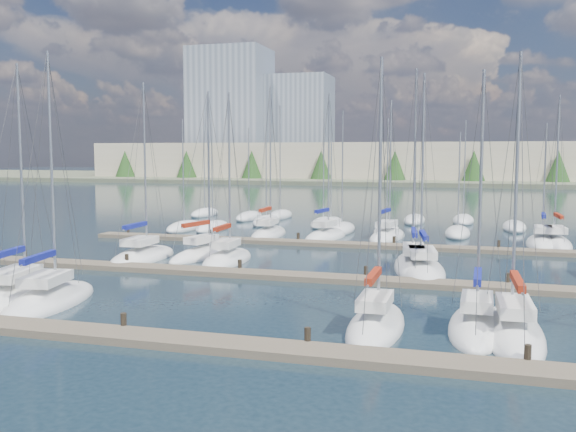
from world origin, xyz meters
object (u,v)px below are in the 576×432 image
(sailboat_e, at_px, (476,327))
(sailboat_o, at_px, (326,236))
(sailboat_p, at_px, (387,236))
(sailboat_j, at_px, (227,259))
(sailboat_b, at_px, (19,295))
(sailboat_c, at_px, (50,300))
(sailboat_l, at_px, (421,270))
(sailboat_q, at_px, (542,243))
(sailboat_f, at_px, (513,332))
(sailboat_r, at_px, (555,243))
(sailboat_h, at_px, (143,257))
(sailboat_d, at_px, (376,325))
(sailboat_i, at_px, (205,254))
(sailboat_n, at_px, (269,234))
(sailboat_k, at_px, (413,265))

(sailboat_e, bearing_deg, sailboat_o, 116.12)
(sailboat_p, xyz_separation_m, sailboat_j, (-9.08, -15.38, -0.00))
(sailboat_b, xyz_separation_m, sailboat_c, (2.41, -0.65, 0.01))
(sailboat_l, xyz_separation_m, sailboat_b, (-19.70, -13.07, -0.00))
(sailboat_l, bearing_deg, sailboat_q, 51.32)
(sailboat_l, distance_m, sailboat_e, 13.32)
(sailboat_f, relative_size, sailboat_r, 0.96)
(sailboat_l, xyz_separation_m, sailboat_f, (4.75, -13.30, 0.01))
(sailboat_l, xyz_separation_m, sailboat_c, (-17.29, -13.73, 0.00))
(sailboat_e, relative_size, sailboat_r, 0.91)
(sailboat_h, height_order, sailboat_r, sailboat_h)
(sailboat_b, xyz_separation_m, sailboat_d, (18.86, -0.86, 0.02))
(sailboat_i, bearing_deg, sailboat_j, -19.62)
(sailboat_l, relative_size, sailboat_c, 1.00)
(sailboat_p, xyz_separation_m, sailboat_o, (-5.27, -1.35, 0.01))
(sailboat_e, bearing_deg, sailboat_p, 105.66)
(sailboat_p, height_order, sailboat_j, sailboat_p)
(sailboat_n, bearing_deg, sailboat_j, -85.34)
(sailboat_r, bearing_deg, sailboat_p, 175.00)
(sailboat_b, relative_size, sailboat_d, 1.05)
(sailboat_o, bearing_deg, sailboat_k, -46.47)
(sailboat_n, xyz_separation_m, sailboat_i, (-0.89, -12.39, -0.00))
(sailboat_o, bearing_deg, sailboat_i, -107.14)
(sailboat_f, height_order, sailboat_n, sailboat_n)
(sailboat_r, bearing_deg, sailboat_f, -102.84)
(sailboat_n, distance_m, sailboat_r, 24.32)
(sailboat_f, bearing_deg, sailboat_b, 177.43)
(sailboat_l, relative_size, sailboat_p, 1.03)
(sailboat_b, distance_m, sailboat_d, 18.88)
(sailboat_j, bearing_deg, sailboat_f, -38.84)
(sailboat_l, bearing_deg, sailboat_r, 48.67)
(sailboat_n, distance_m, sailboat_e, 32.46)
(sailboat_k, distance_m, sailboat_r, 17.15)
(sailboat_b, distance_m, sailboat_e, 23.00)
(sailboat_q, bearing_deg, sailboat_o, -172.96)
(sailboat_q, relative_size, sailboat_j, 0.86)
(sailboat_b, height_order, sailboat_h, sailboat_h)
(sailboat_n, height_order, sailboat_i, sailboat_n)
(sailboat_l, height_order, sailboat_q, sailboat_l)
(sailboat_l, height_order, sailboat_c, sailboat_c)
(sailboat_k, relative_size, sailboat_j, 1.11)
(sailboat_k, relative_size, sailboat_i, 1.08)
(sailboat_p, bearing_deg, sailboat_k, -68.55)
(sailboat_b, height_order, sailboat_c, sailboat_c)
(sailboat_b, distance_m, sailboat_h, 12.72)
(sailboat_b, height_order, sailboat_i, sailboat_b)
(sailboat_b, bearing_deg, sailboat_r, 33.50)
(sailboat_e, bearing_deg, sailboat_f, -14.37)
(sailboat_l, relative_size, sailboat_e, 1.13)
(sailboat_e, relative_size, sailboat_i, 0.93)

